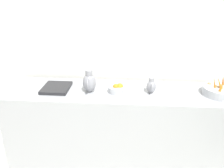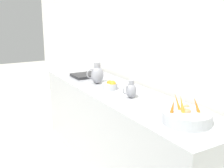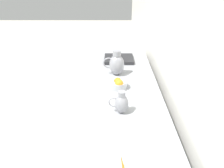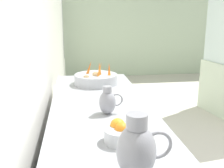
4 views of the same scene
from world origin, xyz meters
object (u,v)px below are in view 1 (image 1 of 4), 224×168
object	(u,v)px
metal_pitcher_tall	(89,82)
orange_bowl	(116,89)
metal_pitcher_short	(151,86)
vegetable_colander	(220,91)

from	to	relation	value
metal_pitcher_tall	orange_bowl	bearing A→B (deg)	91.45
metal_pitcher_tall	metal_pitcher_short	xyz separation A→B (m)	(-0.02, 0.68, -0.03)
metal_pitcher_short	metal_pitcher_tall	bearing A→B (deg)	-88.01
vegetable_colander	orange_bowl	size ratio (longest dim) A/B	2.20
orange_bowl	metal_pitcher_tall	xyz separation A→B (m)	(0.01, -0.30, 0.07)
metal_pitcher_tall	vegetable_colander	bearing A→B (deg)	91.34
vegetable_colander	metal_pitcher_tall	size ratio (longest dim) A/B	1.48
vegetable_colander	orange_bowl	world-z (taller)	vegetable_colander
metal_pitcher_tall	metal_pitcher_short	bearing A→B (deg)	91.99
metal_pitcher_tall	metal_pitcher_short	world-z (taller)	metal_pitcher_tall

